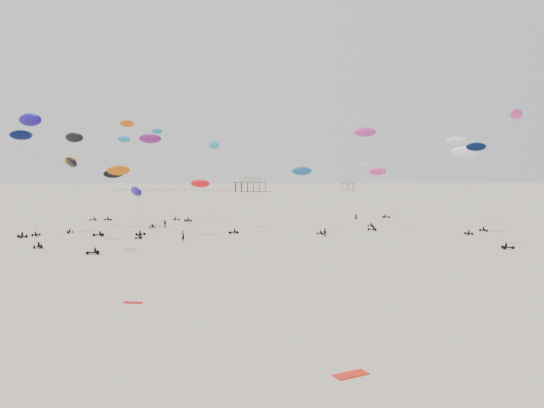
{
  "coord_description": "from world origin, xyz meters",
  "views": [
    {
      "loc": [
        -1.53,
        -3.54,
        12.35
      ],
      "look_at": [
        0.0,
        88.0,
        7.0
      ],
      "focal_mm": 35.0,
      "sensor_mm": 36.0,
      "label": 1
    }
  ],
  "objects_px": {
    "pavilion_small": "(348,185)",
    "rig_0": "(70,173)",
    "rig_9": "(115,183)",
    "rig_4": "(306,183)",
    "pavilion_main": "(250,185)",
    "spectator_0": "(183,242)"
  },
  "relations": [
    {
      "from": "pavilion_small",
      "to": "rig_0",
      "type": "distance_m",
      "value": 283.33
    },
    {
      "from": "rig_0",
      "to": "rig_9",
      "type": "bearing_deg",
      "value": 139.84
    },
    {
      "from": "rig_4",
      "to": "rig_0",
      "type": "bearing_deg",
      "value": -36.98
    },
    {
      "from": "pavilion_main",
      "to": "rig_0",
      "type": "height_order",
      "value": "rig_0"
    },
    {
      "from": "pavilion_small",
      "to": "spectator_0",
      "type": "xyz_separation_m",
      "value": [
        -76.0,
        -288.25,
        -3.49
      ]
    },
    {
      "from": "rig_4",
      "to": "rig_9",
      "type": "bearing_deg",
      "value": -30.34
    },
    {
      "from": "pavilion_small",
      "to": "rig_9",
      "type": "height_order",
      "value": "rig_9"
    },
    {
      "from": "pavilion_main",
      "to": "rig_0",
      "type": "relative_size",
      "value": 1.01
    },
    {
      "from": "rig_9",
      "to": "rig_0",
      "type": "bearing_deg",
      "value": 48.3
    },
    {
      "from": "pavilion_main",
      "to": "pavilion_small",
      "type": "bearing_deg",
      "value": 23.2
    },
    {
      "from": "rig_0",
      "to": "spectator_0",
      "type": "xyz_separation_m",
      "value": [
        29.35,
        -25.38,
        -12.41
      ]
    },
    {
      "from": "rig_0",
      "to": "rig_4",
      "type": "xyz_separation_m",
      "value": [
        52.37,
        -13.89,
        -2.07
      ]
    },
    {
      "from": "rig_9",
      "to": "pavilion_small",
      "type": "bearing_deg",
      "value": -27.38
    },
    {
      "from": "pavilion_small",
      "to": "spectator_0",
      "type": "height_order",
      "value": "pavilion_small"
    },
    {
      "from": "rig_0",
      "to": "spectator_0",
      "type": "height_order",
      "value": "rig_0"
    },
    {
      "from": "pavilion_small",
      "to": "spectator_0",
      "type": "distance_m",
      "value": 298.12
    },
    {
      "from": "rig_4",
      "to": "spectator_0",
      "type": "height_order",
      "value": "rig_4"
    },
    {
      "from": "rig_0",
      "to": "pavilion_main",
      "type": "bearing_deg",
      "value": -105.53
    },
    {
      "from": "rig_0",
      "to": "spectator_0",
      "type": "relative_size",
      "value": 9.31
    },
    {
      "from": "rig_9",
      "to": "rig_4",
      "type": "bearing_deg",
      "value": -106.65
    },
    {
      "from": "pavilion_main",
      "to": "pavilion_small",
      "type": "height_order",
      "value": "pavilion_main"
    },
    {
      "from": "rig_0",
      "to": "rig_9",
      "type": "relative_size",
      "value": 1.29
    }
  ]
}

